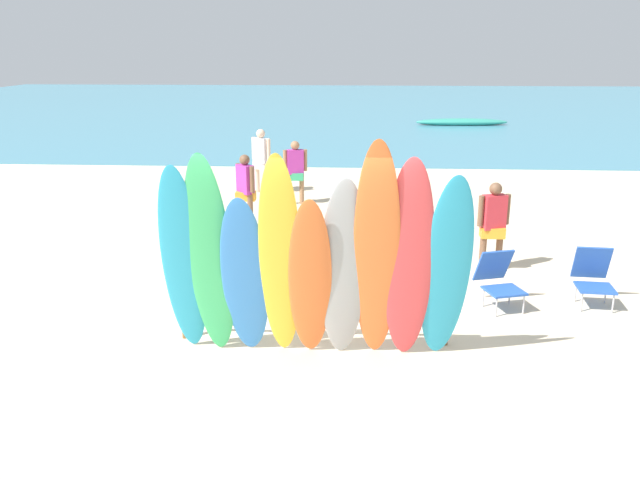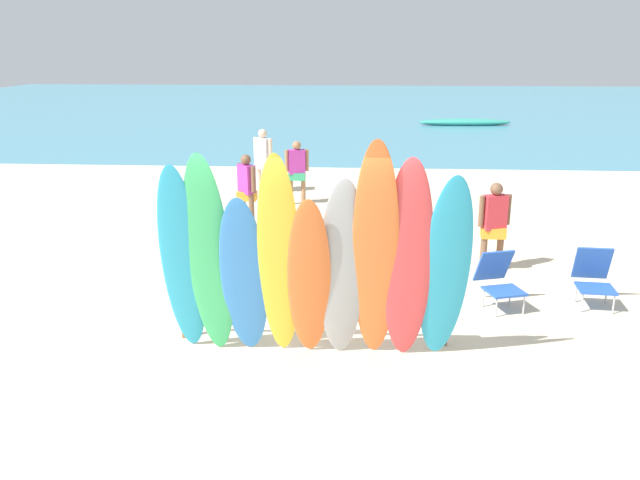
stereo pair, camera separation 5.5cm
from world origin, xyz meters
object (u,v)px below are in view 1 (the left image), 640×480
at_px(surfboard_yellow_3, 280,260).
at_px(beachgoer_photographing, 493,221).
at_px(surfboard_grey_5, 343,270).
at_px(surfboard_green_1, 210,258).
at_px(beachgoer_near_rack, 245,186).
at_px(beachgoer_strolling, 295,168).
at_px(surfboard_orange_4, 310,280).
at_px(surfboard_blue_2, 245,278).
at_px(surfboard_red_7, 408,263).
at_px(beachgoer_midbeach, 261,157).
at_px(surfboard_teal_8, 446,270).
at_px(surfboard_orange_6, 376,255).
at_px(surfboard_rack, 313,306).
at_px(distant_boat, 462,122).
at_px(beach_chair_blue, 498,277).
at_px(surfboard_teal_0, 183,262).
at_px(beachgoer_by_water, 171,228).
at_px(beach_chair_red, 593,275).

bearing_deg(surfboard_yellow_3, beachgoer_photographing, 46.28).
bearing_deg(surfboard_grey_5, surfboard_green_1, 174.92).
xyz_separation_m(beachgoer_near_rack, beachgoer_strolling, (0.79, 2.16, -0.02)).
relative_size(surfboard_yellow_3, surfboard_orange_4, 1.26).
bearing_deg(surfboard_orange_4, surfboard_blue_2, 175.52).
distance_m(surfboard_red_7, beachgoer_midbeach, 9.50).
bearing_deg(surfboard_teal_8, surfboard_orange_6, 179.47).
distance_m(beachgoer_near_rack, beachgoer_strolling, 2.30).
relative_size(surfboard_rack, distant_boat, 0.81).
bearing_deg(surfboard_yellow_3, beach_chair_blue, 31.75).
xyz_separation_m(surfboard_blue_2, beachgoer_near_rack, (-0.97, 5.71, -0.16)).
xyz_separation_m(surfboard_teal_0, surfboard_orange_6, (2.23, -0.09, 0.16)).
height_order(surfboard_grey_5, distant_boat, surfboard_grey_5).
xyz_separation_m(surfboard_rack, surfboard_blue_2, (-0.75, -0.53, 0.55)).
bearing_deg(surfboard_blue_2, surfboard_yellow_3, -11.75).
height_order(beachgoer_by_water, beachgoer_near_rack, beachgoer_by_water).
height_order(surfboard_teal_0, surfboard_orange_6, surfboard_orange_6).
xyz_separation_m(surfboard_rack, surfboard_grey_5, (0.38, -0.51, 0.66)).
bearing_deg(surfboard_blue_2, surfboard_grey_5, 0.19).
xyz_separation_m(beach_chair_blue, distant_boat, (2.68, 21.70, -0.28)).
bearing_deg(surfboard_orange_6, surfboard_red_7, 6.88).
bearing_deg(distant_boat, surfboard_orange_4, -102.50).
distance_m(surfboard_grey_5, beachgoer_photographing, 4.12).
relative_size(surfboard_blue_2, surfboard_grey_5, 0.92).
relative_size(surfboard_yellow_3, beachgoer_by_water, 1.72).
relative_size(surfboard_rack, beach_chair_red, 4.13).
distance_m(surfboard_green_1, surfboard_grey_5, 1.53).
relative_size(surfboard_rack, beachgoer_photographing, 2.30).
distance_m(surfboard_rack, distant_boat, 23.62).
xyz_separation_m(surfboard_rack, beach_chair_blue, (2.54, 1.33, -0.05)).
xyz_separation_m(surfboard_orange_6, beachgoer_strolling, (-1.68, 7.92, -0.50)).
height_order(surfboard_red_7, beachgoer_photographing, surfboard_red_7).
bearing_deg(surfboard_teal_8, beach_chair_blue, 55.50).
bearing_deg(surfboard_grey_5, beachgoer_midbeach, 98.47).
relative_size(surfboard_rack, surfboard_grey_5, 1.48).
bearing_deg(surfboard_green_1, beachgoer_midbeach, 97.98).
bearing_deg(surfboard_orange_6, surfboard_yellow_3, -175.82).
bearing_deg(surfboard_orange_4, surfboard_grey_5, 1.60).
height_order(surfboard_rack, surfboard_green_1, surfboard_green_1).
bearing_deg(surfboard_teal_8, surfboard_rack, 156.11).
bearing_deg(beachgoer_strolling, beachgoer_midbeach, -64.43).
distance_m(surfboard_rack, beachgoer_strolling, 7.41).
xyz_separation_m(beachgoer_by_water, distant_boat, (7.56, 21.03, -0.74)).
height_order(surfboard_teal_0, surfboard_green_1, surfboard_green_1).
distance_m(surfboard_orange_4, beachgoer_midbeach, 9.20).
xyz_separation_m(surfboard_teal_0, beachgoer_by_water, (-0.86, 2.48, -0.30)).
height_order(surfboard_green_1, beachgoer_photographing, surfboard_green_1).
height_order(surfboard_red_7, beachgoer_midbeach, surfboard_red_7).
height_order(surfboard_blue_2, beach_chair_blue, surfboard_blue_2).
relative_size(surfboard_blue_2, beach_chair_blue, 2.57).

